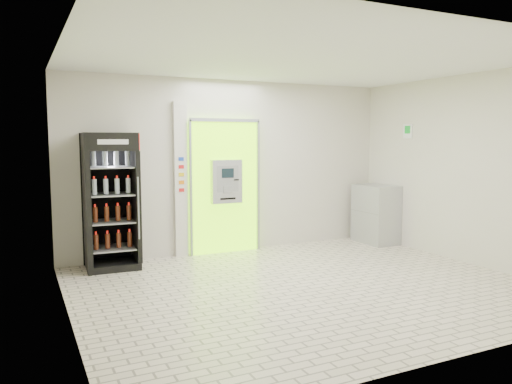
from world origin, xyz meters
TOP-DOWN VIEW (x-y plane):
  - ground at (0.00, 0.00)m, footprint 6.00×6.00m
  - room_shell at (0.00, 0.00)m, footprint 6.00×6.00m
  - atm_assembly at (-0.20, 2.41)m, footprint 1.30×0.24m
  - pillar at (-0.98, 2.45)m, footprint 0.22×0.11m
  - beverage_cooler at (-2.18, 2.15)m, footprint 0.81×0.76m
  - steel_cabinet at (2.71, 1.90)m, footprint 0.57×0.84m
  - exit_sign at (2.99, 1.40)m, footprint 0.02×0.22m

SIDE VIEW (x-z plane):
  - ground at x=0.00m, z-range 0.00..0.00m
  - steel_cabinet at x=2.71m, z-range 0.00..1.11m
  - beverage_cooler at x=-2.18m, z-range -0.04..2.03m
  - atm_assembly at x=-0.20m, z-range 0.01..2.34m
  - pillar at x=-0.98m, z-range 0.00..2.60m
  - room_shell at x=0.00m, z-range -1.16..4.84m
  - exit_sign at x=2.99m, z-range 1.99..2.25m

